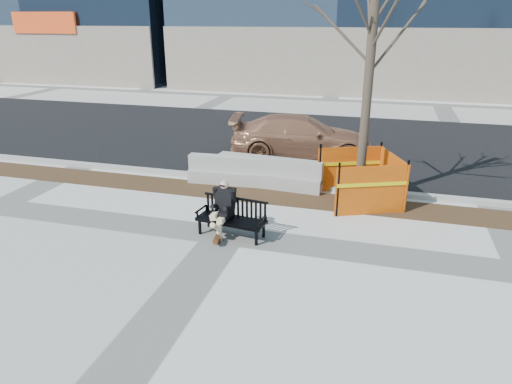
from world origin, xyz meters
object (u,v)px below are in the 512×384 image
(jersey_barrier_right, at_px, (270,186))
(jersey_barrier_left, at_px, (238,184))
(seated_man, at_px, (224,233))
(tree_fence, at_px, (358,201))
(sedan, at_px, (301,156))
(bench, at_px, (232,235))

(jersey_barrier_right, bearing_deg, jersey_barrier_left, -172.51)
(seated_man, bearing_deg, jersey_barrier_left, 109.81)
(tree_fence, xyz_separation_m, sedan, (-2.25, 3.82, 0.00))
(seated_man, distance_m, sedan, 6.61)
(sedan, bearing_deg, seated_man, 164.91)
(bench, xyz_separation_m, seated_man, (-0.21, 0.07, 0.00))
(sedan, bearing_deg, tree_fence, -159.75)
(tree_fence, bearing_deg, jersey_barrier_right, 168.73)
(bench, height_order, sedan, sedan)
(sedan, bearing_deg, jersey_barrier_right, 164.66)
(bench, height_order, jersey_barrier_left, bench)
(tree_fence, bearing_deg, bench, -132.49)
(bench, bearing_deg, jersey_barrier_right, 96.91)
(bench, distance_m, jersey_barrier_right, 3.34)
(seated_man, xyz_separation_m, jersey_barrier_right, (0.26, 3.27, 0.00))
(seated_man, bearing_deg, sedan, 92.90)
(jersey_barrier_left, xyz_separation_m, jersey_barrier_right, (0.95, 0.05, 0.00))
(bench, relative_size, jersey_barrier_right, 0.52)
(bench, xyz_separation_m, jersey_barrier_left, (-0.90, 3.29, 0.00))
(jersey_barrier_left, bearing_deg, sedan, 66.31)
(sedan, bearing_deg, bench, 166.79)
(bench, bearing_deg, seated_man, 169.08)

